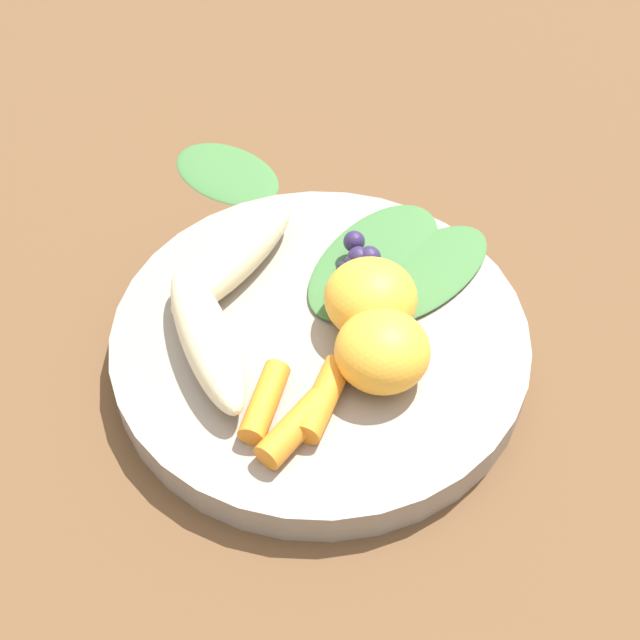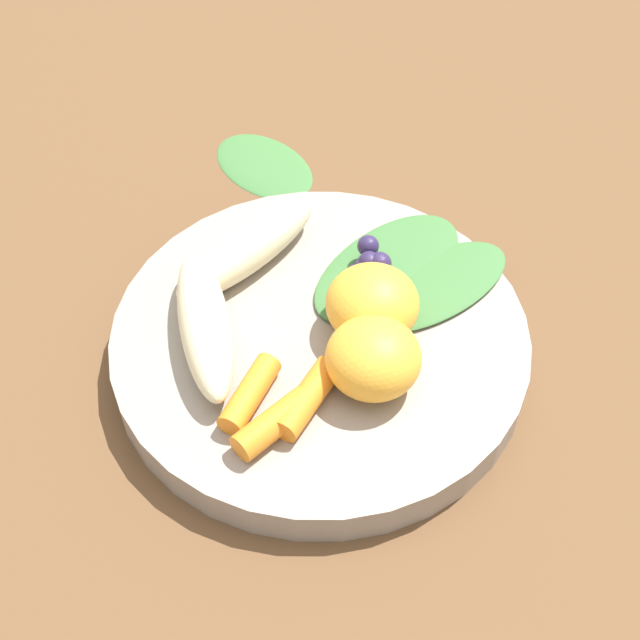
# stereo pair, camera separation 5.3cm
# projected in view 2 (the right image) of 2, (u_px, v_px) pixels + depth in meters

# --- Properties ---
(ground_plane) EXTENTS (2.40, 2.40, 0.00)m
(ground_plane) POSITION_uv_depth(u_px,v_px,m) (320.00, 356.00, 0.56)
(ground_plane) COLOR brown
(bowl) EXTENTS (0.25, 0.25, 0.02)m
(bowl) POSITION_uv_depth(u_px,v_px,m) (320.00, 343.00, 0.55)
(bowl) COLOR gray
(bowl) RESTS_ON ground_plane
(banana_peeled_left) EXTENTS (0.12, 0.04, 0.03)m
(banana_peeled_left) POSITION_uv_depth(u_px,v_px,m) (205.00, 324.00, 0.52)
(banana_peeled_left) COLOR beige
(banana_peeled_left) RESTS_ON bowl
(banana_peeled_right) EXTENTS (0.08, 0.11, 0.03)m
(banana_peeled_right) POSITION_uv_depth(u_px,v_px,m) (247.00, 249.00, 0.56)
(banana_peeled_right) COLOR beige
(banana_peeled_right) RESTS_ON bowl
(orange_segment_near) EXTENTS (0.06, 0.06, 0.04)m
(orange_segment_near) POSITION_uv_depth(u_px,v_px,m) (372.00, 304.00, 0.52)
(orange_segment_near) COLOR #F4A833
(orange_segment_near) RESTS_ON bowl
(orange_segment_far) EXTENTS (0.05, 0.05, 0.04)m
(orange_segment_far) POSITION_uv_depth(u_px,v_px,m) (373.00, 358.00, 0.50)
(orange_segment_far) COLOR #F4A833
(orange_segment_far) RESTS_ON bowl
(carrot_front) EXTENTS (0.05, 0.04, 0.02)m
(carrot_front) POSITION_uv_depth(u_px,v_px,m) (250.00, 394.00, 0.50)
(carrot_front) COLOR orange
(carrot_front) RESTS_ON bowl
(carrot_mid_left) EXTENTS (0.04, 0.05, 0.02)m
(carrot_mid_left) POSITION_uv_depth(u_px,v_px,m) (273.00, 424.00, 0.48)
(carrot_mid_left) COLOR orange
(carrot_mid_left) RESTS_ON bowl
(carrot_mid_right) EXTENTS (0.05, 0.05, 0.02)m
(carrot_mid_right) POSITION_uv_depth(u_px,v_px,m) (307.00, 398.00, 0.50)
(carrot_mid_right) COLOR orange
(carrot_mid_right) RESTS_ON bowl
(blueberry_pile) EXTENTS (0.05, 0.05, 0.03)m
(blueberry_pile) POSITION_uv_depth(u_px,v_px,m) (367.00, 273.00, 0.55)
(blueberry_pile) COLOR #2D234C
(blueberry_pile) RESTS_ON bowl
(kale_leaf_left) EXTENTS (0.09, 0.12, 0.00)m
(kale_leaf_left) POSITION_uv_depth(u_px,v_px,m) (435.00, 285.00, 0.56)
(kale_leaf_left) COLOR #3D7038
(kale_leaf_left) RESTS_ON bowl
(kale_leaf_right) EXTENTS (0.11, 0.14, 0.00)m
(kale_leaf_right) POSITION_uv_depth(u_px,v_px,m) (388.00, 267.00, 0.57)
(kale_leaf_right) COLOR #3D7038
(kale_leaf_right) RESTS_ON bowl
(kale_leaf_stray) EXTENTS (0.11, 0.09, 0.01)m
(kale_leaf_stray) POSITION_uv_depth(u_px,v_px,m) (264.00, 164.00, 0.67)
(kale_leaf_stray) COLOR #3D7038
(kale_leaf_stray) RESTS_ON ground_plane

